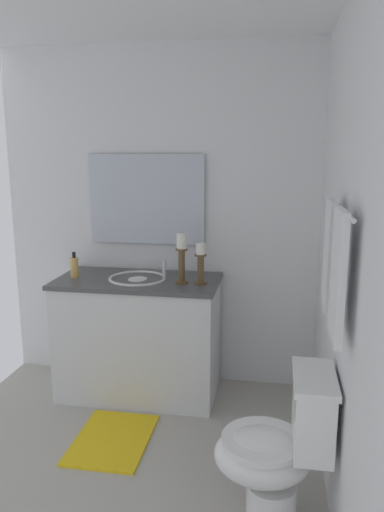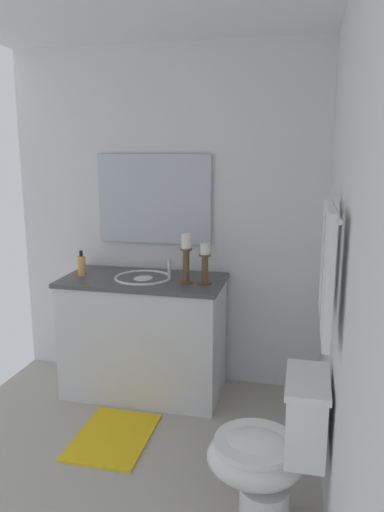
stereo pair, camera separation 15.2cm
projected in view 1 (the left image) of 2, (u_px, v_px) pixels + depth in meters
The scene contains 14 objects.
floor at pixel (103, 490), 2.58m from camera, with size 2.75×2.34×0.02m, color #B2ADA3.
wall_back at pixel (351, 269), 2.12m from camera, with size 2.75×0.04×2.45m, color white.
wall_left at pixel (160, 219), 3.64m from camera, with size 0.04×2.34×2.45m, color white.
vanity_cabinet at pixel (139, 337), 3.51m from camera, with size 0.58×1.14×0.85m.
sink_basin at pixel (138, 284), 3.43m from camera, with size 0.40×0.40×0.24m.
mirror at pixel (146, 199), 3.58m from camera, with size 0.02×0.85×0.64m, color silver.
candle_holder_tall at pixel (201, 262), 3.28m from camera, with size 0.09×0.09×0.27m.
candle_holder_short at pixel (182, 257), 3.29m from camera, with size 0.09×0.09×0.33m.
soap_bottle at pixel (74, 267), 3.46m from camera, with size 0.06×0.06×0.18m.
toilet at pixel (277, 449), 2.30m from camera, with size 0.39×0.54×0.75m.
towel_bar at pixel (341, 209), 2.06m from camera, with size 0.02×0.02×0.73m, color silver.
towel_near_vanity at pixel (329, 255), 2.29m from camera, with size 0.22×0.03×0.51m, color white.
towel_center at pixel (338, 275), 1.94m from camera, with size 0.27×0.03×0.52m, color white.
bath_mat at pixel (112, 439), 3.00m from camera, with size 0.60×0.44×0.02m, color yellow.
Camera 1 is at (2.15, 0.84, 1.73)m, focal length 34.73 mm.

